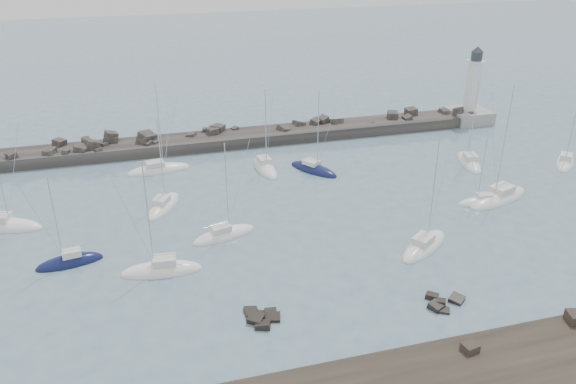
% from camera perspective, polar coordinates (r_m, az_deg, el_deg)
% --- Properties ---
extents(ground, '(400.00, 400.00, 0.00)m').
position_cam_1_polar(ground, '(60.84, -1.33, -7.39)').
color(ground, slate).
rests_on(ground, ground).
extents(rock_cluster_near, '(3.41, 3.74, 1.48)m').
position_cam_1_polar(rock_cluster_near, '(53.38, -2.68, -12.69)').
color(rock_cluster_near, black).
rests_on(rock_cluster_near, ground).
extents(rock_cluster_far, '(4.32, 3.86, 1.30)m').
position_cam_1_polar(rock_cluster_far, '(57.07, 15.50, -10.84)').
color(rock_cluster_far, black).
rests_on(rock_cluster_far, ground).
extents(breakwater, '(115.00, 6.68, 5.11)m').
position_cam_1_polar(breakwater, '(93.69, -11.60, 4.42)').
color(breakwater, '#2C2927').
rests_on(breakwater, ground).
extents(lighthouse, '(7.00, 7.00, 14.60)m').
position_cam_1_polar(lighthouse, '(110.05, 17.98, 8.36)').
color(lighthouse, gray).
rests_on(lighthouse, ground).
extents(sailboat_2, '(7.22, 3.22, 11.33)m').
position_cam_1_polar(sailboat_2, '(65.26, -21.28, -6.70)').
color(sailboat_2, '#101643').
rests_on(sailboat_2, ground).
extents(sailboat_3, '(6.13, 8.37, 12.92)m').
position_cam_1_polar(sailboat_3, '(74.42, -12.54, -1.44)').
color(sailboat_3, white).
rests_on(sailboat_3, ground).
extents(sailboat_4, '(9.60, 3.90, 14.62)m').
position_cam_1_polar(sailboat_4, '(85.73, -13.00, 2.17)').
color(sailboat_4, white).
rests_on(sailboat_4, ground).
extents(sailboat_5, '(8.69, 3.43, 13.56)m').
position_cam_1_polar(sailboat_5, '(61.01, -12.71, -7.81)').
color(sailboat_5, white).
rests_on(sailboat_5, ground).
extents(sailboat_6, '(3.25, 8.65, 13.59)m').
position_cam_1_polar(sailboat_6, '(84.16, -2.35, 2.41)').
color(sailboat_6, white).
rests_on(sailboat_6, ground).
extents(sailboat_7, '(8.81, 7.30, 13.95)m').
position_cam_1_polar(sailboat_7, '(65.60, 13.64, -5.41)').
color(sailboat_7, white).
rests_on(sailboat_7, ground).
extents(sailboat_8, '(6.82, 8.44, 13.25)m').
position_cam_1_polar(sailboat_8, '(83.74, 2.60, 2.26)').
color(sailboat_8, '#101643').
rests_on(sailboat_8, ground).
extents(sailboat_9, '(6.35, 2.45, 9.99)m').
position_cam_1_polar(sailboat_9, '(77.89, 18.98, -1.02)').
color(sailboat_9, white).
rests_on(sailboat_9, ground).
extents(sailboat_10, '(4.84, 9.07, 13.73)m').
position_cam_1_polar(sailboat_10, '(90.60, 17.88, 2.85)').
color(sailboat_10, white).
rests_on(sailboat_10, ground).
extents(sailboat_11, '(11.30, 6.79, 16.91)m').
position_cam_1_polar(sailboat_11, '(79.84, 20.58, -0.62)').
color(sailboat_11, white).
rests_on(sailboat_11, ground).
extents(sailboat_12, '(7.42, 7.62, 13.00)m').
position_cam_1_polar(sailboat_12, '(96.08, 26.30, 2.67)').
color(sailboat_12, white).
rests_on(sailboat_12, ground).
extents(sailboat_13, '(8.24, 4.56, 12.48)m').
position_cam_1_polar(sailboat_13, '(66.42, -6.52, -4.39)').
color(sailboat_13, white).
rests_on(sailboat_13, ground).
extents(sailboat_14, '(9.80, 5.72, 14.81)m').
position_cam_1_polar(sailboat_14, '(75.98, -26.85, -3.16)').
color(sailboat_14, white).
rests_on(sailboat_14, ground).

